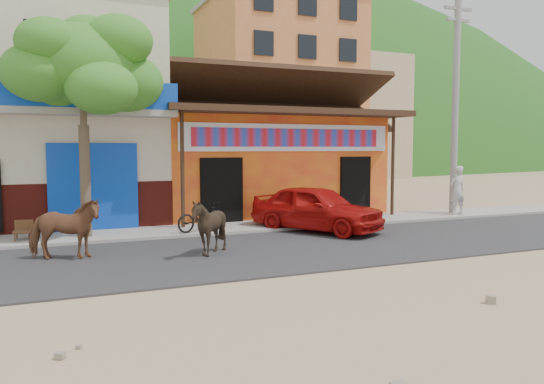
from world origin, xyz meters
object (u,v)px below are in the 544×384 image
(cow_dark, at_px, (209,227))
(red_car, at_px, (316,208))
(pedestrian, at_px, (457,190))
(scooter, at_px, (201,217))
(cafe_chair_right, at_px, (23,222))
(cow_tan, at_px, (64,229))
(tree, at_px, (84,125))
(utility_pole, at_px, (455,103))

(cow_dark, height_order, red_car, red_car)
(cow_dark, distance_m, pedestrian, 10.62)
(scooter, xyz_separation_m, cafe_chair_right, (-4.66, 0.37, 0.06))
(cow_tan, relative_size, cow_dark, 1.22)
(tree, relative_size, red_car, 1.49)
(cafe_chair_right, bearing_deg, cow_tan, -64.40)
(red_car, bearing_deg, pedestrian, -21.13)
(pedestrian, bearing_deg, cow_tan, 9.69)
(utility_pole, distance_m, scooter, 10.35)
(tree, height_order, pedestrian, tree)
(pedestrian, bearing_deg, cow_dark, 16.75)
(scooter, bearing_deg, utility_pole, -106.15)
(tree, distance_m, red_car, 6.92)
(tree, distance_m, cafe_chair_right, 2.96)
(cow_dark, xyz_separation_m, pedestrian, (10.15, 3.10, 0.30))
(tree, xyz_separation_m, utility_pole, (12.80, 0.20, 1.00))
(scooter, bearing_deg, cow_dark, 148.21)
(utility_pole, height_order, scooter, utility_pole)
(pedestrian, bearing_deg, tree, -1.35)
(red_car, xyz_separation_m, pedestrian, (6.21, 0.95, 0.27))
(tree, distance_m, utility_pole, 12.84)
(cow_dark, xyz_separation_m, cafe_chair_right, (-4.01, 3.36, -0.10))
(tree, bearing_deg, utility_pole, 0.90)
(cow_dark, bearing_deg, red_car, 114.36)
(cow_dark, bearing_deg, cow_tan, -108.59)
(utility_pole, height_order, red_car, utility_pole)
(red_car, xyz_separation_m, scooter, (-3.29, 0.83, -0.18))
(utility_pole, height_order, cow_dark, utility_pole)
(utility_pole, xyz_separation_m, pedestrian, (-0.20, -0.45, -3.13))
(tree, relative_size, scooter, 3.73)
(pedestrian, height_order, cafe_chair_right, pedestrian)
(tree, height_order, scooter, tree)
(cow_tan, bearing_deg, cafe_chair_right, 34.02)
(red_car, bearing_deg, tree, 139.61)
(cow_tan, distance_m, cow_dark, 3.18)
(scooter, distance_m, cafe_chair_right, 4.68)
(utility_pole, height_order, pedestrian, utility_pole)
(utility_pole, relative_size, cow_tan, 4.98)
(cow_dark, relative_size, cafe_chair_right, 1.37)
(utility_pole, distance_m, cow_tan, 14.14)
(cow_tan, bearing_deg, scooter, -45.21)
(pedestrian, xyz_separation_m, cafe_chair_right, (-14.16, 0.26, -0.40))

